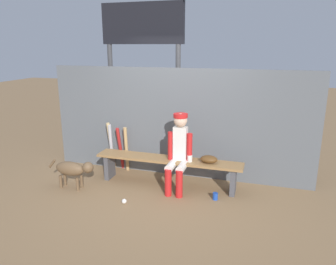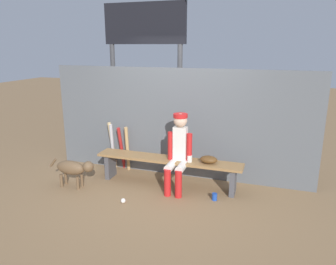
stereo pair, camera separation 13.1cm
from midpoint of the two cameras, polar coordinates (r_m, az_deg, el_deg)
The scene contains 14 objects.
ground_plane at distance 5.60m, azimuth 0.68°, elevation -9.22°, with size 30.00×30.00×0.00m, color olive.
chainlink_fence at distance 5.74m, azimuth 2.26°, elevation 1.63°, with size 4.76×0.03×1.94m, color #595E63.
dugout_bench at distance 5.46m, azimuth 0.69°, elevation -5.65°, with size 2.49×0.36×0.48m.
player_seated at distance 5.20m, azimuth 2.54°, elevation -3.11°, with size 0.41×0.55×1.26m.
baseball_glove at distance 5.24m, azimuth 7.90°, elevation -4.76°, with size 0.28×0.20×0.12m, color #593819.
bat_wood_tan at distance 6.10m, azimuth -6.57°, elevation -2.88°, with size 0.06×0.06×0.87m, color tan.
bat_aluminum_red at distance 6.19m, azimuth -7.60°, elevation -2.74°, with size 0.06×0.06×0.85m, color #B22323.
bat_aluminum_silver at distance 6.21m, azimuth -9.17°, elevation -2.47°, with size 0.06×0.06×0.90m, color #B7B7BC.
bat_wood_natural at distance 6.24m, azimuth -9.18°, elevation -2.25°, with size 0.06×0.06×0.93m, color tan.
baseball at distance 5.03m, azimuth -7.16°, elevation -11.85°, with size 0.07×0.07×0.07m, color white.
cup_on_ground at distance 5.13m, azimuth 8.94°, elevation -11.13°, with size 0.08×0.08×0.11m, color #1E47AD.
cup_on_bench at distance 5.26m, azimuth 4.55°, elevation -4.63°, with size 0.08×0.08×0.11m, color silver.
scoreboard at distance 6.73m, azimuth -3.04°, elevation 15.29°, with size 2.00×0.27×3.37m.
dog at distance 5.60m, azimuth -15.67°, elevation -6.09°, with size 0.84×0.20×0.49m.
Camera 2 is at (1.63, -4.83, 2.32)m, focal length 34.56 mm.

